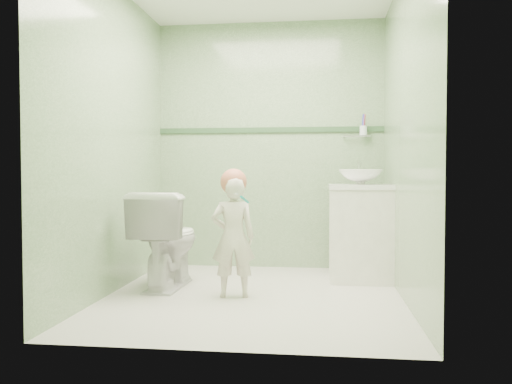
# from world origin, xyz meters

# --- Properties ---
(ground) EXTENTS (2.50, 2.50, 0.00)m
(ground) POSITION_xyz_m (0.00, 0.00, 0.00)
(ground) COLOR beige
(ground) RESTS_ON ground
(room_shell) EXTENTS (2.50, 2.54, 2.40)m
(room_shell) POSITION_xyz_m (0.00, 0.00, 1.20)
(room_shell) COLOR gray
(room_shell) RESTS_ON ground
(trim_stripe) EXTENTS (2.20, 0.02, 0.05)m
(trim_stripe) POSITION_xyz_m (0.00, 1.24, 1.35)
(trim_stripe) COLOR #315231
(trim_stripe) RESTS_ON room_shell
(vanity) EXTENTS (0.52, 0.50, 0.80)m
(vanity) POSITION_xyz_m (0.84, 0.70, 0.40)
(vanity) COLOR silver
(vanity) RESTS_ON ground
(counter) EXTENTS (0.54, 0.52, 0.04)m
(counter) POSITION_xyz_m (0.84, 0.70, 0.81)
(counter) COLOR white
(counter) RESTS_ON vanity
(basin) EXTENTS (0.37, 0.37, 0.13)m
(basin) POSITION_xyz_m (0.84, 0.70, 0.89)
(basin) COLOR white
(basin) RESTS_ON counter
(faucet) EXTENTS (0.03, 0.13, 0.18)m
(faucet) POSITION_xyz_m (0.84, 0.89, 0.97)
(faucet) COLOR silver
(faucet) RESTS_ON counter
(cup_holder) EXTENTS (0.26, 0.07, 0.21)m
(cup_holder) POSITION_xyz_m (0.89, 1.18, 1.33)
(cup_holder) COLOR silver
(cup_holder) RESTS_ON room_shell
(toilet) EXTENTS (0.46, 0.78, 0.78)m
(toilet) POSITION_xyz_m (-0.74, 0.23, 0.39)
(toilet) COLOR white
(toilet) RESTS_ON ground
(toddler) EXTENTS (0.36, 0.27, 0.90)m
(toddler) POSITION_xyz_m (-0.15, -0.04, 0.45)
(toddler) COLOR beige
(toddler) RESTS_ON ground
(hair_cap) EXTENTS (0.20, 0.20, 0.20)m
(hair_cap) POSITION_xyz_m (-0.15, -0.02, 0.86)
(hair_cap) COLOR #C56D50
(hair_cap) RESTS_ON toddler
(teal_toothbrush) EXTENTS (0.11, 0.14, 0.08)m
(teal_toothbrush) POSITION_xyz_m (-0.05, -0.15, 0.74)
(teal_toothbrush) COLOR #0A8C87
(teal_toothbrush) RESTS_ON toddler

